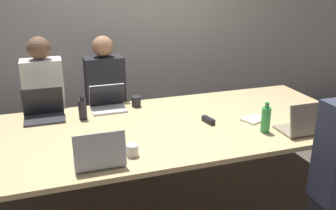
{
  "coord_description": "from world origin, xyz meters",
  "views": [
    {
      "loc": [
        -0.98,
        -2.88,
        2.01
      ],
      "look_at": [
        0.01,
        0.1,
        0.89
      ],
      "focal_mm": 40.0,
      "sensor_mm": 36.0,
      "label": 1
    }
  ],
  "objects": [
    {
      "name": "laptop_far_left",
      "position": [
        -1.05,
        0.52,
        0.82
      ],
      "size": [
        0.36,
        0.27,
        0.27
      ],
      "color": "#333338",
      "rests_on": "conference_table"
    },
    {
      "name": "notebook",
      "position": [
        0.76,
        -0.14,
        0.75
      ],
      "size": [
        0.25,
        0.22,
        0.02
      ],
      "rotation": [
        0.0,
        0.0,
        0.38
      ],
      "color": "silver",
      "rests_on": "conference_table"
    },
    {
      "name": "laptop_near_right",
      "position": [
        0.98,
        -0.53,
        0.82
      ],
      "size": [
        0.33,
        0.27,
        0.28
      ],
      "rotation": [
        0.0,
        0.0,
        3.14
      ],
      "color": "gray",
      "rests_on": "conference_table"
    },
    {
      "name": "person_far_midleft",
      "position": [
        -0.42,
        0.91,
        0.69
      ],
      "size": [
        0.4,
        0.24,
        1.41
      ],
      "color": "#2D2D38",
      "rests_on": "ground_plane"
    },
    {
      "name": "conference_table",
      "position": [
        0.0,
        0.0,
        0.69
      ],
      "size": [
        3.36,
        1.48,
        0.74
      ],
      "color": "#D6B77F",
      "rests_on": "ground_plane"
    },
    {
      "name": "laptop_far_midleft",
      "position": [
        -0.45,
        0.57,
        0.82
      ],
      "size": [
        0.34,
        0.25,
        0.25
      ],
      "color": "silver",
      "rests_on": "conference_table"
    },
    {
      "name": "curtain_wall",
      "position": [
        0.0,
        1.86,
        1.4
      ],
      "size": [
        12.0,
        0.06,
        2.8
      ],
      "color": "#BCB7B2",
      "rests_on": "ground_plane"
    },
    {
      "name": "person_far_left",
      "position": [
        -1.03,
        0.99,
        0.7
      ],
      "size": [
        0.4,
        0.24,
        1.42
      ],
      "color": "#2D2D38",
      "rests_on": "ground_plane"
    },
    {
      "name": "cup_near_left",
      "position": [
        -0.45,
        -0.47,
        0.79
      ],
      "size": [
        0.09,
        0.09,
        0.09
      ],
      "color": "white",
      "rests_on": "conference_table"
    },
    {
      "name": "laptop_near_left",
      "position": [
        -0.7,
        -0.55,
        0.82
      ],
      "size": [
        0.35,
        0.26,
        0.27
      ],
      "rotation": [
        0.0,
        0.0,
        3.14
      ],
      "color": "silver",
      "rests_on": "conference_table"
    },
    {
      "name": "cup_near_right",
      "position": [
        1.26,
        -0.45,
        0.79
      ],
      "size": [
        0.08,
        0.08,
        0.1
      ],
      "color": "white",
      "rests_on": "conference_table"
    },
    {
      "name": "cup_far_midleft",
      "position": [
        -0.17,
        0.56,
        0.8
      ],
      "size": [
        0.09,
        0.09,
        0.1
      ],
      "color": "#232328",
      "rests_on": "conference_table"
    },
    {
      "name": "stapler",
      "position": [
        0.34,
        -0.07,
        0.77
      ],
      "size": [
        0.07,
        0.16,
        0.05
      ],
      "rotation": [
        0.0,
        0.0,
        0.2
      ],
      "color": "black",
      "rests_on": "conference_table"
    },
    {
      "name": "bottle_far_midleft",
      "position": [
        -0.71,
        0.38,
        0.84
      ],
      "size": [
        0.07,
        0.07,
        0.22
      ],
      "color": "black",
      "rests_on": "conference_table"
    },
    {
      "name": "ground_plane",
      "position": [
        0.0,
        0.0,
        0.0
      ],
      "size": [
        24.0,
        24.0,
        0.0
      ],
      "primitive_type": "plane",
      "color": "brown"
    },
    {
      "name": "bottle_near_right",
      "position": [
        0.71,
        -0.4,
        0.86
      ],
      "size": [
        0.08,
        0.08,
        0.26
      ],
      "color": "green",
      "rests_on": "conference_table"
    }
  ]
}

